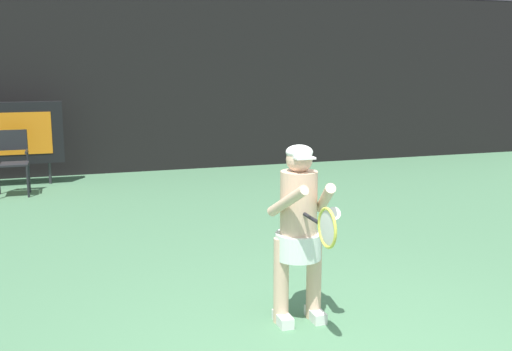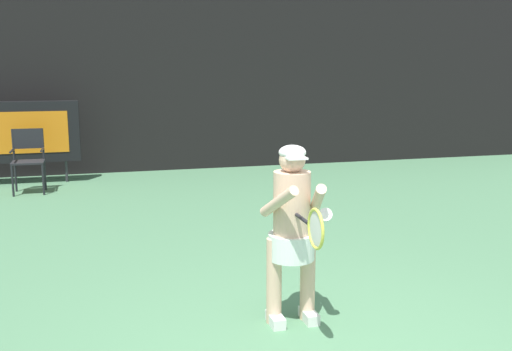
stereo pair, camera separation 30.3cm
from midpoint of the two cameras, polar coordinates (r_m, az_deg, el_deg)
backdrop_screen at (r=12.40m, az=-10.01°, el=8.78°), size 18.00×0.12×3.66m
umpire_chair at (r=10.80m, az=-22.91°, el=1.49°), size 0.52×0.44×1.08m
tennis_player at (r=5.04m, az=2.38°, el=-4.80°), size 0.53×0.61×1.52m
tennis_racket at (r=4.50m, az=4.73°, el=-4.93°), size 0.03×0.60×0.31m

